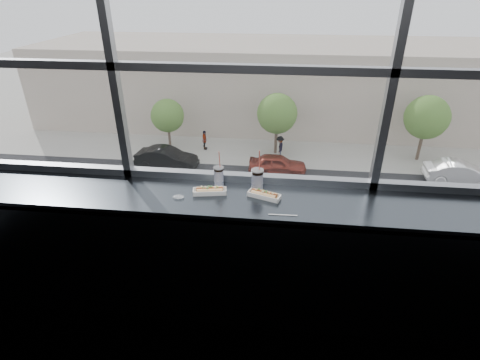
# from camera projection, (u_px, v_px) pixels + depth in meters

# --- Properties ---
(wall_back_lower) EXTENTS (6.00, 0.00, 6.00)m
(wall_back_lower) POSITION_uv_depth(u_px,v_px,m) (246.00, 235.00, 3.33)
(wall_back_lower) COLOR black
(wall_back_lower) RESTS_ON ground
(window_glass) EXTENTS (6.00, 0.00, 6.00)m
(window_glass) POSITION_uv_depth(u_px,v_px,m) (249.00, 23.00, 2.52)
(window_glass) COLOR silver
(window_glass) RESTS_ON ground
(window_mullions) EXTENTS (6.00, 0.08, 2.40)m
(window_mullions) POSITION_uv_depth(u_px,v_px,m) (249.00, 23.00, 2.50)
(window_mullions) COLOR gray
(window_mullions) RESTS_ON ground
(counter) EXTENTS (6.00, 0.55, 0.06)m
(counter) POSITION_uv_depth(u_px,v_px,m) (243.00, 201.00, 2.84)
(counter) COLOR #41474F
(counter) RESTS_ON ground
(counter_fascia) EXTENTS (6.00, 0.04, 1.04)m
(counter_fascia) POSITION_uv_depth(u_px,v_px,m) (240.00, 276.00, 2.86)
(counter_fascia) COLOR #41474F
(counter_fascia) RESTS_ON ground
(hotdog_tray_left) EXTENTS (0.27, 0.13, 0.06)m
(hotdog_tray_left) POSITION_uv_depth(u_px,v_px,m) (210.00, 191.00, 2.87)
(hotdog_tray_left) COLOR white
(hotdog_tray_left) RESTS_ON counter
(hotdog_tray_right) EXTENTS (0.26, 0.16, 0.06)m
(hotdog_tray_right) POSITION_uv_depth(u_px,v_px,m) (264.00, 195.00, 2.82)
(hotdog_tray_right) COLOR white
(hotdog_tray_right) RESTS_ON counter
(soda_cup_left) EXTENTS (0.08, 0.08, 0.30)m
(soda_cup_left) POSITION_uv_depth(u_px,v_px,m) (219.00, 175.00, 2.96)
(soda_cup_left) COLOR white
(soda_cup_left) RESTS_ON counter
(soda_cup_right) EXTENTS (0.10, 0.10, 0.36)m
(soda_cup_right) POSITION_uv_depth(u_px,v_px,m) (257.00, 179.00, 2.86)
(soda_cup_right) COLOR white
(soda_cup_right) RESTS_ON counter
(loose_straw) EXTENTS (0.20, 0.01, 0.01)m
(loose_straw) POSITION_uv_depth(u_px,v_px,m) (283.00, 215.00, 2.61)
(loose_straw) COLOR white
(loose_straw) RESTS_ON counter
(wrapper) EXTENTS (0.09, 0.07, 0.02)m
(wrapper) POSITION_uv_depth(u_px,v_px,m) (178.00, 197.00, 2.82)
(wrapper) COLOR silver
(wrapper) RESTS_ON counter
(plaza_ground) EXTENTS (120.00, 120.00, 0.00)m
(plaza_ground) POSITION_uv_depth(u_px,v_px,m) (280.00, 103.00, 46.90)
(plaza_ground) COLOR #A19E96
(plaza_ground) RESTS_ON ground
(street_asphalt) EXTENTS (80.00, 10.00, 0.06)m
(street_asphalt) POSITION_uv_depth(u_px,v_px,m) (273.00, 199.00, 26.28)
(street_asphalt) COLOR black
(street_asphalt) RESTS_ON plaza_ground
(far_sidewalk) EXTENTS (80.00, 6.00, 0.04)m
(far_sidewalk) POSITION_uv_depth(u_px,v_px,m) (276.00, 153.00, 33.30)
(far_sidewalk) COLOR #A19E96
(far_sidewalk) RESTS_ON plaza_ground
(far_building) EXTENTS (50.00, 14.00, 8.00)m
(far_building) POSITION_uv_depth(u_px,v_px,m) (281.00, 82.00, 40.20)
(far_building) COLOR #B0A192
(far_building) RESTS_ON plaza_ground
(car_far_c) EXTENTS (3.03, 6.78, 2.23)m
(car_far_c) POSITION_uv_depth(u_px,v_px,m) (461.00, 169.00, 27.86)
(car_far_c) COLOR white
(car_far_c) RESTS_ON street_asphalt
(car_far_a) EXTENTS (3.56, 6.95, 2.22)m
(car_far_a) POSITION_uv_depth(u_px,v_px,m) (166.00, 155.00, 30.14)
(car_far_a) COLOR black
(car_far_a) RESTS_ON street_asphalt
(car_near_b) EXTENTS (2.61, 5.86, 1.92)m
(car_near_b) POSITION_uv_depth(u_px,v_px,m) (162.00, 212.00, 22.98)
(car_near_b) COLOR black
(car_near_b) RESTS_ON street_asphalt
(car_near_d) EXTENTS (2.46, 5.73, 1.90)m
(car_near_d) POSITION_uv_depth(u_px,v_px,m) (411.00, 228.00, 21.50)
(car_near_d) COLOR #B7B7B7
(car_near_d) RESTS_ON street_asphalt
(car_near_c) EXTENTS (3.28, 6.84, 2.21)m
(car_near_c) POSITION_uv_depth(u_px,v_px,m) (277.00, 217.00, 22.20)
(car_near_c) COLOR #670600
(car_near_c) RESTS_ON street_asphalt
(car_far_b) EXTENTS (2.59, 6.16, 2.05)m
(car_far_b) POSITION_uv_depth(u_px,v_px,m) (278.00, 161.00, 29.27)
(car_far_b) COLOR maroon
(car_far_b) RESTS_ON street_asphalt
(car_near_a) EXTENTS (2.36, 5.64, 1.88)m
(car_near_a) POSITION_uv_depth(u_px,v_px,m) (40.00, 204.00, 23.80)
(car_near_a) COLOR silver
(car_near_a) RESTS_ON street_asphalt
(pedestrian_b) EXTENTS (0.76, 1.02, 2.29)m
(pedestrian_b) POSITION_uv_depth(u_px,v_px,m) (280.00, 145.00, 31.96)
(pedestrian_b) COLOR #66605B
(pedestrian_b) RESTS_ON far_sidewalk
(pedestrian_a) EXTENTS (0.70, 0.94, 2.11)m
(pedestrian_a) POSITION_uv_depth(u_px,v_px,m) (205.00, 138.00, 33.54)
(pedestrian_a) COLOR #66605B
(pedestrian_a) RESTS_ON far_sidewalk
(tree_left) EXTENTS (2.94, 2.94, 4.59)m
(tree_left) POSITION_uv_depth(u_px,v_px,m) (167.00, 116.00, 32.82)
(tree_left) COLOR #47382B
(tree_left) RESTS_ON far_sidewalk
(tree_center) EXTENTS (3.44, 3.44, 5.38)m
(tree_center) POSITION_uv_depth(u_px,v_px,m) (277.00, 114.00, 31.60)
(tree_center) COLOR #47382B
(tree_center) RESTS_ON far_sidewalk
(tree_right) EXTENTS (3.57, 3.57, 5.58)m
(tree_right) POSITION_uv_depth(u_px,v_px,m) (427.00, 117.00, 30.32)
(tree_right) COLOR #47382B
(tree_right) RESTS_ON far_sidewalk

